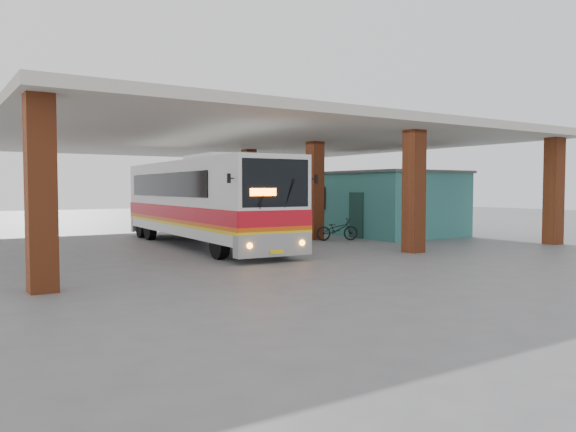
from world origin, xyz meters
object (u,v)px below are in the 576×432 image
(motorcycle, at_px, (337,229))
(red_chair, at_px, (310,226))
(coach_bus, at_px, (203,201))
(pedestrian, at_px, (411,225))

(motorcycle, relative_size, red_chair, 2.46)
(coach_bus, xyz_separation_m, red_chair, (7.43, 3.04, -1.43))
(coach_bus, distance_m, red_chair, 8.15)
(pedestrian, distance_m, red_chair, 8.53)
(pedestrian, bearing_deg, red_chair, -131.31)
(coach_bus, bearing_deg, pedestrian, -38.18)
(motorcycle, bearing_deg, red_chair, 0.40)
(red_chair, bearing_deg, motorcycle, -103.72)
(red_chair, bearing_deg, coach_bus, -150.91)
(pedestrian, bearing_deg, coach_bus, -73.68)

